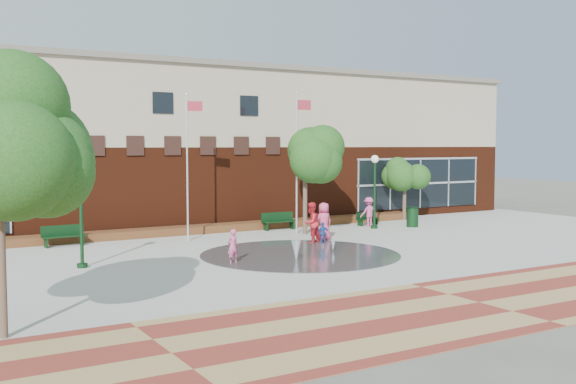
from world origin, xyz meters
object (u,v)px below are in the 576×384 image
flagpole_right (297,155)px  trash_can (412,217)px  child_splash (233,246)px  flagpole_left (188,159)px  bench_left (64,240)px

flagpole_right → trash_can: 8.00m
trash_can → child_splash: 14.84m
flagpole_left → flagpole_right: (5.85, -0.44, 0.16)m
child_splash → flagpole_right: bearing=-148.1°
flagpole_left → bench_left: flagpole_left is taller
bench_left → child_splash: 9.16m
flagpole_right → flagpole_left: bearing=178.5°
bench_left → child_splash: (4.70, -7.86, 0.36)m
bench_left → trash_can: bearing=-11.1°
flagpole_left → child_splash: size_ratio=5.24×
flagpole_right → trash_can: size_ratio=6.38×
flagpole_left → bench_left: size_ratio=3.62×
flagpole_left → bench_left: 6.76m
flagpole_right → child_splash: 9.70m
flagpole_right → trash_can: flagpole_right is taller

